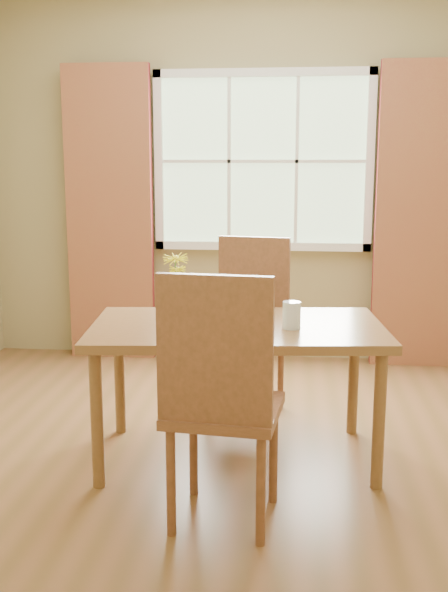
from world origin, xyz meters
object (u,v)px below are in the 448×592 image
(chair_near, at_px, (220,392))
(croissant_sandwich, at_px, (221,314))
(water_glass, at_px, (292,316))
(dining_table, at_px, (237,338))
(chair_far, at_px, (250,318))
(flower_vase, at_px, (176,279))

(chair_near, relative_size, croissant_sandwich, 5.60)
(croissant_sandwich, xyz_separation_m, water_glass, (0.34, 0.08, -0.02))
(dining_table, bearing_deg, croissant_sandwich, -122.10)
(chair_far, relative_size, croissant_sandwich, 5.43)
(chair_far, relative_size, water_glass, 7.98)
(chair_near, xyz_separation_m, croissant_sandwich, (-0.06, 0.58, 0.19))
(chair_near, height_order, water_glass, chair_near)
(dining_table, height_order, water_glass, water_glass)
(chair_far, xyz_separation_m, flower_vase, (-0.35, -0.55, 0.32))
(chair_near, height_order, croissant_sandwich, chair_near)
(chair_far, distance_m, flower_vase, 0.73)
(chair_near, height_order, chair_far, chair_near)
(chair_far, distance_m, croissant_sandwich, 0.88)
(chair_far, height_order, flower_vase, chair_far)
(chair_far, relative_size, flower_vase, 3.21)
(croissant_sandwich, relative_size, flower_vase, 0.59)
(chair_near, relative_size, flower_vase, 3.31)
(croissant_sandwich, distance_m, water_glass, 0.35)
(chair_near, xyz_separation_m, flower_vase, (-0.32, 0.87, 0.31))
(flower_vase, bearing_deg, croissant_sandwich, -47.77)
(dining_table, relative_size, flower_vase, 4.61)
(dining_table, relative_size, water_glass, 11.46)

